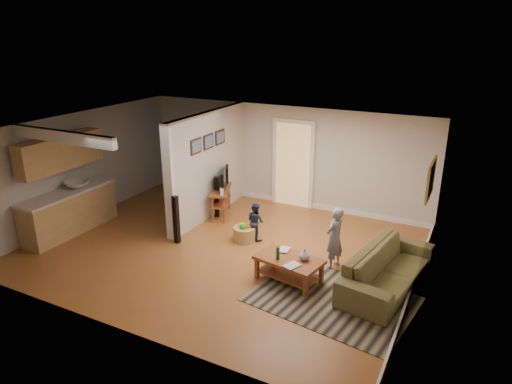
% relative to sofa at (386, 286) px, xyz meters
% --- Properties ---
extents(ground, '(7.50, 7.50, 0.00)m').
position_rel_sofa_xyz_m(ground, '(-3.30, -0.04, 0.00)').
color(ground, brown).
rests_on(ground, ground).
extents(room_shell, '(7.54, 6.02, 2.52)m').
position_rel_sofa_xyz_m(room_shell, '(-4.37, 0.39, 1.46)').
color(room_shell, '#AFADA8').
rests_on(room_shell, ground).
extents(area_rug, '(2.79, 2.21, 0.01)m').
position_rel_sofa_xyz_m(area_rug, '(-0.72, -0.83, 0.01)').
color(area_rug, black).
rests_on(area_rug, ground).
extents(sofa, '(1.30, 2.48, 0.69)m').
position_rel_sofa_xyz_m(sofa, '(0.00, 0.00, 0.00)').
color(sofa, '#494424').
rests_on(sofa, ground).
extents(coffee_table, '(1.25, 0.87, 0.68)m').
position_rel_sofa_xyz_m(coffee_table, '(-1.58, -0.60, 0.35)').
color(coffee_table, maroon).
rests_on(coffee_table, ground).
extents(tv_console, '(0.78, 1.14, 0.92)m').
position_rel_sofa_xyz_m(tv_console, '(-4.24, 1.47, 0.61)').
color(tv_console, maroon).
rests_on(tv_console, ground).
extents(speaker_left, '(0.11, 0.11, 1.05)m').
position_rel_sofa_xyz_m(speaker_left, '(-4.30, -0.24, 0.52)').
color(speaker_left, black).
rests_on(speaker_left, ground).
extents(speaker_right, '(0.13, 0.13, 1.00)m').
position_rel_sofa_xyz_m(speaker_right, '(-4.30, 1.36, 0.50)').
color(speaker_right, black).
rests_on(speaker_right, ground).
extents(toy_basket, '(0.47, 0.47, 0.42)m').
position_rel_sofa_xyz_m(toy_basket, '(-3.08, 0.48, 0.17)').
color(toy_basket, olive).
rests_on(toy_basket, ground).
extents(child, '(0.41, 0.51, 1.20)m').
position_rel_sofa_xyz_m(child, '(-1.06, 0.25, 0.00)').
color(child, gray).
rests_on(child, ground).
extents(toddler, '(0.49, 0.44, 0.82)m').
position_rel_sofa_xyz_m(toddler, '(-2.91, 0.67, 0.00)').
color(toddler, '#1E263F').
rests_on(toddler, ground).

